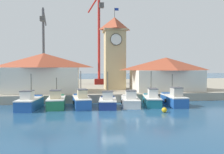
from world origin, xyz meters
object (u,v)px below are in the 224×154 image
object	(u,v)px
fishing_boat_mid_left	(108,102)
dock_worker_near_tower	(152,87)
warehouse_left	(44,72)
warehouse_right	(166,73)
fishing_boat_left_inner	(81,101)
fishing_boat_right_inner	(174,99)
mooring_buoy	(164,110)
fishing_boat_mid_right	(152,99)
fishing_boat_center	(130,101)
port_crane_near	(44,55)
fishing_boat_left_outer	(56,101)
port_crane_far	(99,49)
fishing_boat_far_left	(30,102)
clock_tower	(115,52)

from	to	relation	value
fishing_boat_mid_left	dock_worker_near_tower	bearing A→B (deg)	36.01
warehouse_left	warehouse_right	xyz separation A→B (m)	(19.65, -0.23, -0.28)
warehouse_left	fishing_boat_left_inner	bearing A→B (deg)	-53.84
fishing_boat_right_inner	mooring_buoy	bearing A→B (deg)	-125.06
fishing_boat_left_inner	fishing_boat_mid_right	distance (m)	9.04
warehouse_right	fishing_boat_center	bearing A→B (deg)	-135.52
fishing_boat_mid_right	port_crane_near	distance (m)	29.80
port_crane_near	warehouse_left	bearing A→B (deg)	-80.37
fishing_boat_left_outer	fishing_boat_left_inner	world-z (taller)	fishing_boat_left_inner
warehouse_right	port_crane_far	distance (m)	17.97
fishing_boat_far_left	dock_worker_near_tower	xyz separation A→B (m)	(16.68, 5.12, 1.19)
fishing_boat_left_inner	fishing_boat_mid_right	xyz separation A→B (m)	(9.04, 0.23, -0.05)
warehouse_right	port_crane_near	size ratio (longest dim) A/B	0.66
fishing_boat_left_inner	fishing_boat_mid_left	size ratio (longest dim) A/B	1.17
fishing_boat_center	mooring_buoy	size ratio (longest dim) A/B	9.32
fishing_boat_mid_right	clock_tower	size ratio (longest dim) A/B	0.37
fishing_boat_center	port_crane_far	bearing A→B (deg)	96.34
port_crane_far	warehouse_right	bearing A→B (deg)	-54.22
fishing_boat_mid_left	warehouse_left	size ratio (longest dim) A/B	0.40
fishing_boat_left_inner	clock_tower	distance (m)	13.97
fishing_boat_left_outer	warehouse_left	xyz separation A→B (m)	(-2.73, 7.73, 3.41)
fishing_boat_far_left	fishing_boat_mid_left	world-z (taller)	fishing_boat_mid_left
fishing_boat_mid_left	fishing_boat_right_inner	xyz separation A→B (m)	(8.72, 0.43, 0.12)
port_crane_far	dock_worker_near_tower	world-z (taller)	port_crane_far
fishing_boat_left_inner	clock_tower	xyz separation A→B (m)	(5.71, 10.75, 6.87)
clock_tower	port_crane_near	world-z (taller)	port_crane_near
fishing_boat_mid_left	fishing_boat_far_left	bearing A→B (deg)	178.31
port_crane_near	fishing_boat_left_outer	bearing A→B (deg)	-76.99
fishing_boat_mid_left	mooring_buoy	world-z (taller)	fishing_boat_mid_left
fishing_boat_right_inner	mooring_buoy	distance (m)	5.11
fishing_boat_center	port_crane_near	bearing A→B (deg)	122.09
clock_tower	fishing_boat_left_inner	bearing A→B (deg)	-117.98
fishing_boat_left_outer	dock_worker_near_tower	distance (m)	14.46
port_crane_far	mooring_buoy	distance (m)	27.90
clock_tower	warehouse_left	bearing A→B (deg)	-166.14
clock_tower	fishing_boat_mid_right	bearing A→B (deg)	-72.44
fishing_boat_right_inner	warehouse_right	distance (m)	8.66
fishing_boat_left_inner	fishing_boat_right_inner	world-z (taller)	fishing_boat_left_inner
fishing_boat_left_inner	port_crane_far	xyz separation A→B (m)	(3.78, 21.67, 8.16)
fishing_boat_far_left	fishing_boat_left_outer	distance (m)	3.07
fishing_boat_left_inner	warehouse_left	distance (m)	10.37
clock_tower	fishing_boat_right_inner	bearing A→B (deg)	-60.43
warehouse_right	port_crane_near	xyz separation A→B (m)	(-22.28, 15.72, 3.69)
mooring_buoy	port_crane_far	bearing A→B (deg)	101.32
fishing_boat_left_outer	warehouse_right	xyz separation A→B (m)	(16.91, 7.50, 3.13)
fishing_boat_mid_left	mooring_buoy	bearing A→B (deg)	-32.69
fishing_boat_mid_right	mooring_buoy	world-z (taller)	fishing_boat_mid_right
fishing_boat_mid_left	warehouse_left	bearing A→B (deg)	136.49
fishing_boat_mid_right	fishing_boat_far_left	bearing A→B (deg)	-177.90
fishing_boat_left_inner	mooring_buoy	size ratio (longest dim) A/B	9.06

